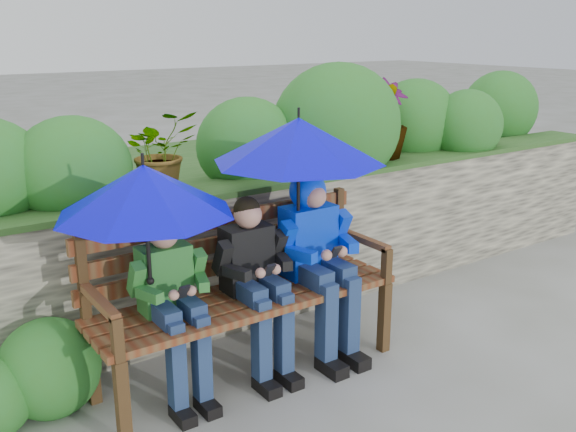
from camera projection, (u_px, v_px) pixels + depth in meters
ground at (297, 360)px, 4.17m from camera, size 60.00×60.00×0.00m
garden_backdrop at (185, 211)px, 5.24m from camera, size 8.00×2.89×1.87m
park_bench at (241, 283)px, 3.91m from camera, size 1.92×0.56×1.01m
boy_left at (173, 298)px, 3.56m from camera, size 0.43×0.50×1.09m
boy_middle at (255, 276)px, 3.85m from camera, size 0.45×0.52×1.12m
boy_right at (317, 248)px, 4.08m from camera, size 0.51×0.62×1.20m
umbrella_left at (144, 190)px, 3.31m from camera, size 0.95×0.95×0.72m
umbrella_right at (299, 140)px, 3.85m from camera, size 1.06×1.06×0.86m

